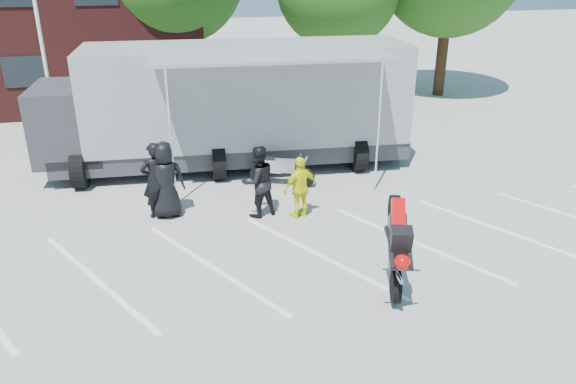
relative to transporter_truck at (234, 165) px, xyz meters
name	(u,v)px	position (x,y,z in m)	size (l,w,h in m)	color
ground	(322,279)	(0.83, -7.20, 0.00)	(100.00, 100.00, 0.00)	#9FA09A
parking_bay_lines	(310,255)	(0.83, -6.20, 0.01)	(18.00, 5.00, 0.01)	white
transporter_truck	(234,165)	(0.00, 0.00, 0.00)	(11.85, 5.71, 3.77)	gray
parked_motorcycle	(282,185)	(1.12, -2.02, 0.00)	(0.65, 1.95, 1.02)	#A8A8AC
stunt_bike_rider	(390,284)	(2.14, -7.71, 0.00)	(0.85, 1.81, 2.13)	black
spectator_leather_a	(166,180)	(-2.19, -3.36, 1.00)	(0.98, 0.64, 2.00)	black
spectator_leather_b	(156,180)	(-2.44, -3.32, 1.00)	(0.73, 0.48, 2.00)	black
spectator_leather_c	(258,181)	(0.10, -3.85, 0.94)	(0.92, 0.71, 1.88)	black
spectator_hivis	(301,188)	(1.12, -4.20, 0.82)	(0.96, 0.40, 1.64)	#EEEF0C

